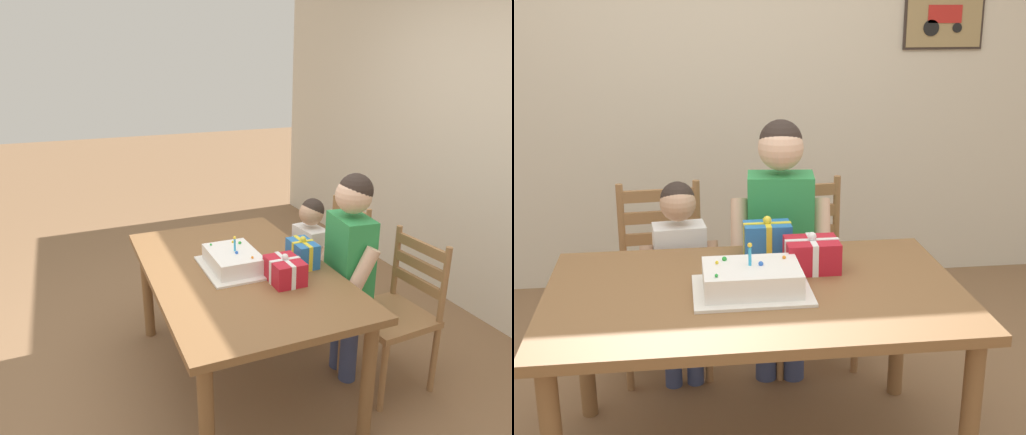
{
  "view_description": "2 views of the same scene",
  "coord_description": "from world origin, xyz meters",
  "views": [
    {
      "loc": [
        2.31,
        -0.85,
        1.88
      ],
      "look_at": [
        -0.09,
        0.15,
        1.0
      ],
      "focal_mm": 33.2,
      "sensor_mm": 36.0,
      "label": 1
    },
    {
      "loc": [
        -0.27,
        -2.46,
        1.8
      ],
      "look_at": [
        0.08,
        0.2,
        0.96
      ],
      "focal_mm": 49.66,
      "sensor_mm": 36.0,
      "label": 2
    }
  ],
  "objects": [
    {
      "name": "child_younger",
      "position": [
        -0.28,
        0.62,
        0.61
      ],
      "size": [
        0.38,
        0.22,
        1.01
      ],
      "color": "#38426B",
      "rests_on": "ground"
    },
    {
      "name": "chair_left",
      "position": [
        -0.37,
        0.85,
        0.47
      ],
      "size": [
        0.45,
        0.45,
        0.92
      ],
      "color": "#996B42",
      "rests_on": "ground"
    },
    {
      "name": "chair_right",
      "position": [
        0.36,
        0.85,
        0.47
      ],
      "size": [
        0.45,
        0.45,
        0.92
      ],
      "color": "#996B42",
      "rests_on": "ground"
    },
    {
      "name": "ground_plane",
      "position": [
        0.0,
        0.0,
        0.0
      ],
      "size": [
        20.0,
        20.0,
        0.0
      ],
      "primitive_type": "plane",
      "color": "#846042"
    },
    {
      "name": "child_older",
      "position": [
        0.19,
        0.62,
        0.78
      ],
      "size": [
        0.48,
        0.28,
        1.28
      ],
      "color": "#38426B",
      "rests_on": "ground"
    },
    {
      "name": "gift_box_beside_cake",
      "position": [
        0.09,
        0.36,
        0.82
      ],
      "size": [
        0.2,
        0.13,
        0.18
      ],
      "color": "#286BB7",
      "rests_on": "dining_table"
    },
    {
      "name": "dining_table",
      "position": [
        0.0,
        0.0,
        0.66
      ],
      "size": [
        1.58,
        0.99,
        0.74
      ],
      "color": "brown",
      "rests_on": "ground"
    },
    {
      "name": "birthday_cake",
      "position": [
        -0.01,
        -0.02,
        0.79
      ],
      "size": [
        0.44,
        0.34,
        0.19
      ],
      "color": "white",
      "rests_on": "dining_table"
    },
    {
      "name": "gift_box_red_large",
      "position": [
        0.25,
        0.17,
        0.81
      ],
      "size": [
        0.22,
        0.17,
        0.16
      ],
      "color": "red",
      "rests_on": "dining_table"
    },
    {
      "name": "back_wall",
      "position": [
        0.01,
        1.98,
        1.3
      ],
      "size": [
        6.4,
        0.11,
        2.6
      ],
      "color": "beige",
      "rests_on": "ground"
    }
  ]
}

